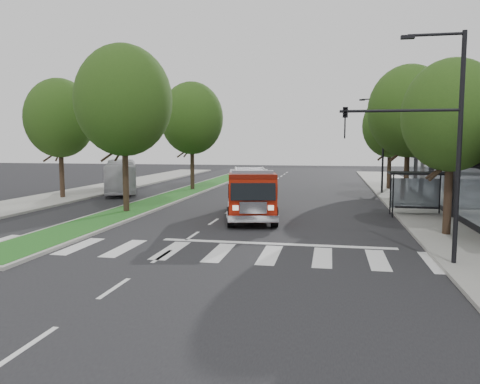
# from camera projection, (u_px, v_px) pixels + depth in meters

# --- Properties ---
(ground) EXTENTS (140.00, 140.00, 0.00)m
(ground) POSITION_uv_depth(u_px,v_px,m) (192.00, 236.00, 21.66)
(ground) COLOR black
(ground) RESTS_ON ground
(sidewalk_right) EXTENTS (5.00, 80.00, 0.15)m
(sidewalk_right) POSITION_uv_depth(u_px,v_px,m) (432.00, 211.00, 29.05)
(sidewalk_right) COLOR gray
(sidewalk_right) RESTS_ON ground
(sidewalk_left) EXTENTS (5.00, 80.00, 0.15)m
(sidewalk_left) POSITION_uv_depth(u_px,v_px,m) (41.00, 201.00, 34.15)
(sidewalk_left) COLOR gray
(sidewalk_left) RESTS_ON ground
(median) EXTENTS (3.00, 50.00, 0.15)m
(median) POSITION_uv_depth(u_px,v_px,m) (186.00, 192.00, 40.36)
(median) COLOR gray
(median) RESTS_ON ground
(bus_shelter) EXTENTS (3.20, 1.60, 2.61)m
(bus_shelter) POSITION_uv_depth(u_px,v_px,m) (417.00, 182.00, 27.28)
(bus_shelter) COLOR black
(bus_shelter) RESTS_ON ground
(tree_right_near) EXTENTS (4.40, 4.40, 8.05)m
(tree_right_near) POSITION_uv_depth(u_px,v_px,m) (452.00, 116.00, 20.86)
(tree_right_near) COLOR black
(tree_right_near) RESTS_ON ground
(tree_right_mid) EXTENTS (5.60, 5.60, 9.72)m
(tree_right_mid) POSITION_uv_depth(u_px,v_px,m) (409.00, 111.00, 32.48)
(tree_right_mid) COLOR black
(tree_right_mid) RESTS_ON ground
(tree_right_far) EXTENTS (5.00, 5.00, 8.73)m
(tree_right_far) POSITION_uv_depth(u_px,v_px,m) (390.00, 126.00, 42.31)
(tree_right_far) COLOR black
(tree_right_far) RESTS_ON ground
(tree_median_near) EXTENTS (5.80, 5.80, 10.16)m
(tree_median_near) POSITION_uv_depth(u_px,v_px,m) (124.00, 101.00, 27.94)
(tree_median_near) COLOR black
(tree_median_near) RESTS_ON ground
(tree_median_far) EXTENTS (5.60, 5.60, 9.72)m
(tree_median_far) POSITION_uv_depth(u_px,v_px,m) (192.00, 118.00, 41.64)
(tree_median_far) COLOR black
(tree_median_far) RESTS_ON ground
(tree_left_mid) EXTENTS (5.20, 5.20, 9.16)m
(tree_left_mid) POSITION_uv_depth(u_px,v_px,m) (60.00, 118.00, 35.37)
(tree_left_mid) COLOR black
(tree_left_mid) RESTS_ON ground
(streetlight_right_near) EXTENTS (4.08, 0.22, 8.00)m
(streetlight_right_near) POSITION_uv_depth(u_px,v_px,m) (432.00, 132.00, 15.93)
(streetlight_right_near) COLOR black
(streetlight_right_near) RESTS_ON ground
(streetlight_right_far) EXTENTS (2.11, 0.20, 8.00)m
(streetlight_right_far) POSITION_uv_depth(u_px,v_px,m) (381.00, 141.00, 38.76)
(streetlight_right_far) COLOR black
(streetlight_right_far) RESTS_ON ground
(fire_engine) EXTENTS (4.09, 8.68, 2.90)m
(fire_engine) POSITION_uv_depth(u_px,v_px,m) (251.00, 194.00, 26.97)
(fire_engine) COLOR #600F05
(fire_engine) RESTS_ON ground
(city_bus) EXTENTS (6.31, 10.29, 2.84)m
(city_bus) POSITION_uv_depth(u_px,v_px,m) (121.00, 176.00, 40.49)
(city_bus) COLOR silver
(city_bus) RESTS_ON ground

